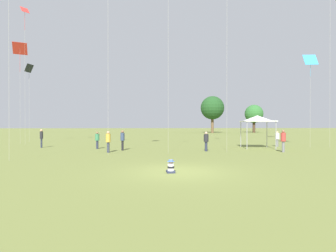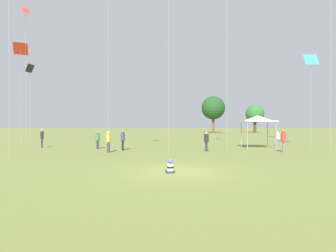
{
  "view_description": "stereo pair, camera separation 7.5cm",
  "coord_description": "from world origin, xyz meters",
  "px_view_note": "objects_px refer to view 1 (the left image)",
  "views": [
    {
      "loc": [
        -1.26,
        -12.18,
        2.2
      ],
      "look_at": [
        -0.11,
        5.83,
        2.1
      ],
      "focal_mm": 28.0,
      "sensor_mm": 36.0,
      "label": 1
    },
    {
      "loc": [
        -1.19,
        -12.19,
        2.2
      ],
      "look_at": [
        -0.11,
        5.83,
        2.1
      ],
      "focal_mm": 28.0,
      "sensor_mm": 36.0,
      "label": 2
    }
  ],
  "objects_px": {
    "person_standing_1": "(277,138)",
    "person_standing_4": "(283,139)",
    "kite_8": "(20,50)",
    "distant_tree_0": "(212,108)",
    "person_standing_5": "(108,140)",
    "kite_4": "(29,70)",
    "canopy_tent": "(257,119)",
    "kite_3": "(310,61)",
    "person_standing_3": "(123,138)",
    "distant_tree_1": "(254,114)",
    "seated_toddler": "(171,167)",
    "person_standing_2": "(41,136)",
    "person_standing_6": "(97,139)",
    "kite_1": "(25,18)",
    "person_standing_0": "(206,140)"
  },
  "relations": [
    {
      "from": "person_standing_1",
      "to": "person_standing_4",
      "type": "height_order",
      "value": "person_standing_4"
    },
    {
      "from": "kite_8",
      "to": "distant_tree_0",
      "type": "height_order",
      "value": "kite_8"
    },
    {
      "from": "person_standing_5",
      "to": "kite_4",
      "type": "relative_size",
      "value": 0.17
    },
    {
      "from": "canopy_tent",
      "to": "kite_3",
      "type": "relative_size",
      "value": 0.34
    },
    {
      "from": "person_standing_4",
      "to": "person_standing_3",
      "type": "bearing_deg",
      "value": -97.35
    },
    {
      "from": "kite_4",
      "to": "distant_tree_1",
      "type": "distance_m",
      "value": 56.54
    },
    {
      "from": "seated_toddler",
      "to": "person_standing_2",
      "type": "distance_m",
      "value": 17.79
    },
    {
      "from": "seated_toddler",
      "to": "person_standing_6",
      "type": "xyz_separation_m",
      "value": [
        -5.78,
        12.2,
        0.64
      ]
    },
    {
      "from": "person_standing_4",
      "to": "kite_4",
      "type": "height_order",
      "value": "kite_4"
    },
    {
      "from": "kite_1",
      "to": "kite_4",
      "type": "distance_m",
      "value": 6.55
    },
    {
      "from": "person_standing_4",
      "to": "kite_4",
      "type": "bearing_deg",
      "value": -115.48
    },
    {
      "from": "kite_1",
      "to": "person_standing_2",
      "type": "bearing_deg",
      "value": -54.73
    },
    {
      "from": "person_standing_1",
      "to": "distant_tree_0",
      "type": "bearing_deg",
      "value": 163.18
    },
    {
      "from": "person_standing_0",
      "to": "kite_8",
      "type": "relative_size",
      "value": 0.14
    },
    {
      "from": "person_standing_1",
      "to": "person_standing_5",
      "type": "xyz_separation_m",
      "value": [
        -15.89,
        -4.49,
        0.11
      ]
    },
    {
      "from": "seated_toddler",
      "to": "canopy_tent",
      "type": "distance_m",
      "value": 15.09
    },
    {
      "from": "person_standing_6",
      "to": "person_standing_4",
      "type": "bearing_deg",
      "value": -74.26
    },
    {
      "from": "person_standing_5",
      "to": "kite_1",
      "type": "height_order",
      "value": "kite_1"
    },
    {
      "from": "person_standing_4",
      "to": "person_standing_6",
      "type": "bearing_deg",
      "value": -101.65
    },
    {
      "from": "kite_1",
      "to": "kite_4",
      "type": "xyz_separation_m",
      "value": [
        -1.4,
        4.09,
        -4.93
      ]
    },
    {
      "from": "person_standing_3",
      "to": "distant_tree_0",
      "type": "bearing_deg",
      "value": 92.98
    },
    {
      "from": "seated_toddler",
      "to": "distant_tree_0",
      "type": "relative_size",
      "value": 0.06
    },
    {
      "from": "person_standing_6",
      "to": "kite_3",
      "type": "xyz_separation_m",
      "value": [
        20.4,
        0.55,
        7.48
      ]
    },
    {
      "from": "person_standing_0",
      "to": "person_standing_5",
      "type": "bearing_deg",
      "value": 51.13
    },
    {
      "from": "person_standing_2",
      "to": "person_standing_3",
      "type": "height_order",
      "value": "person_standing_2"
    },
    {
      "from": "person_standing_3",
      "to": "distant_tree_0",
      "type": "height_order",
      "value": "distant_tree_0"
    },
    {
      "from": "person_standing_3",
      "to": "kite_8",
      "type": "bearing_deg",
      "value": 171.66
    },
    {
      "from": "kite_8",
      "to": "person_standing_1",
      "type": "bearing_deg",
      "value": -166.44
    },
    {
      "from": "kite_3",
      "to": "kite_4",
      "type": "bearing_deg",
      "value": -146.44
    },
    {
      "from": "canopy_tent",
      "to": "distant_tree_0",
      "type": "relative_size",
      "value": 0.32
    },
    {
      "from": "kite_1",
      "to": "kite_3",
      "type": "distance_m",
      "value": 30.46
    },
    {
      "from": "person_standing_1",
      "to": "person_standing_0",
      "type": "bearing_deg",
      "value": -75.57
    },
    {
      "from": "distant_tree_1",
      "to": "person_standing_5",
      "type": "bearing_deg",
      "value": -122.57
    },
    {
      "from": "seated_toddler",
      "to": "person_standing_6",
      "type": "relative_size",
      "value": 0.4
    },
    {
      "from": "person_standing_2",
      "to": "person_standing_3",
      "type": "distance_m",
      "value": 8.58
    },
    {
      "from": "person_standing_4",
      "to": "kite_1",
      "type": "xyz_separation_m",
      "value": [
        -24.42,
        9.77,
        12.95
      ]
    },
    {
      "from": "canopy_tent",
      "to": "kite_1",
      "type": "bearing_deg",
      "value": 165.52
    },
    {
      "from": "person_standing_5",
      "to": "distant_tree_0",
      "type": "xyz_separation_m",
      "value": [
        19.48,
        47.45,
        5.59
      ]
    },
    {
      "from": "seated_toddler",
      "to": "person_standing_5",
      "type": "relative_size",
      "value": 0.37
    },
    {
      "from": "seated_toddler",
      "to": "person_standing_2",
      "type": "relative_size",
      "value": 0.35
    },
    {
      "from": "person_standing_5",
      "to": "kite_4",
      "type": "distance_m",
      "value": 19.58
    },
    {
      "from": "person_standing_1",
      "to": "person_standing_5",
      "type": "distance_m",
      "value": 16.51
    },
    {
      "from": "person_standing_2",
      "to": "canopy_tent",
      "type": "height_order",
      "value": "canopy_tent"
    },
    {
      "from": "person_standing_1",
      "to": "canopy_tent",
      "type": "xyz_separation_m",
      "value": [
        -2.65,
        -1.51,
        1.85
      ]
    },
    {
      "from": "person_standing_5",
      "to": "kite_3",
      "type": "distance_m",
      "value": 20.64
    },
    {
      "from": "person_standing_4",
      "to": "distant_tree_1",
      "type": "xyz_separation_m",
      "value": [
        17.6,
        49.85,
        4.05
      ]
    },
    {
      "from": "kite_3",
      "to": "seated_toddler",
      "type": "bearing_deg",
      "value": -88.47
    },
    {
      "from": "canopy_tent",
      "to": "kite_3",
      "type": "xyz_separation_m",
      "value": [
        5.65,
        0.87,
        5.65
      ]
    },
    {
      "from": "person_standing_4",
      "to": "person_standing_5",
      "type": "height_order",
      "value": "person_standing_4"
    },
    {
      "from": "kite_3",
      "to": "person_standing_6",
      "type": "bearing_deg",
      "value": -128.02
    }
  ]
}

